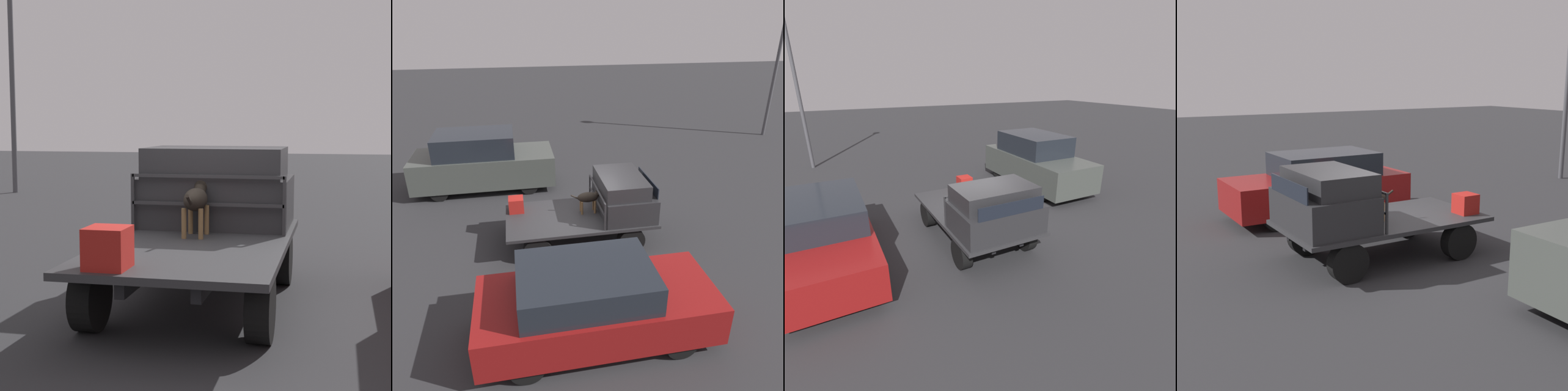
% 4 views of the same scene
% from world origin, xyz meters
% --- Properties ---
extents(ground_plane, '(80.00, 80.00, 0.00)m').
position_xyz_m(ground_plane, '(0.00, 0.00, 0.00)').
color(ground_plane, '#2D2D30').
extents(flatbed_truck, '(3.95, 2.10, 0.78)m').
position_xyz_m(flatbed_truck, '(0.00, 0.00, 0.58)').
color(flatbed_truck, black).
rests_on(flatbed_truck, ground).
extents(truck_cab, '(1.36, 1.98, 1.06)m').
position_xyz_m(truck_cab, '(1.21, 0.00, 1.28)').
color(truck_cab, '#28282B').
rests_on(truck_cab, flatbed_truck).
extents(truck_headboard, '(0.04, 1.98, 0.74)m').
position_xyz_m(truck_headboard, '(0.49, 0.00, 1.28)').
color(truck_headboard, '#2D2D30').
rests_on(truck_headboard, flatbed_truck).
extents(dog, '(0.95, 0.28, 0.71)m').
position_xyz_m(dog, '(0.32, 0.09, 1.23)').
color(dog, brown).
rests_on(dog, flatbed_truck).
extents(cargo_crate, '(0.40, 0.40, 0.40)m').
position_xyz_m(cargo_crate, '(-1.67, 0.52, 0.98)').
color(cargo_crate, '#AD1E19').
rests_on(cargo_crate, flatbed_truck).
extents(parked_sedan, '(4.50, 1.88, 1.61)m').
position_xyz_m(parked_sedan, '(-0.33, -3.57, 0.81)').
color(parked_sedan, black).
rests_on(parked_sedan, ground).
extents(parked_pickup_far, '(4.85, 2.04, 2.05)m').
position_xyz_m(parked_pickup_far, '(-2.78, 4.19, 1.00)').
color(parked_pickup_far, black).
rests_on(parked_pickup_far, ground).
extents(light_pole_near, '(0.50, 0.50, 8.17)m').
position_xyz_m(light_pole_near, '(-9.79, -3.93, 5.44)').
color(light_pole_near, '#4C4C51').
rests_on(light_pole_near, ground).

